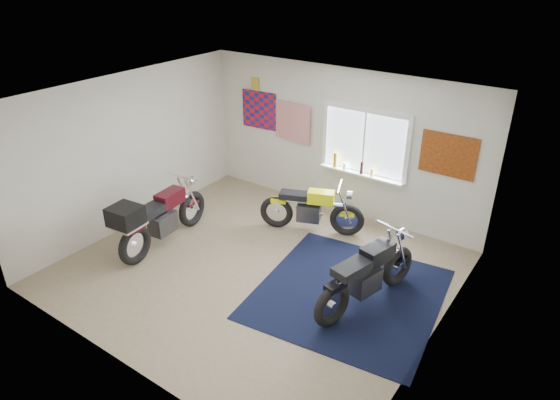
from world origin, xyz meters
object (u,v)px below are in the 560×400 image
Objects in this scene: black_chrome_bike at (367,276)px; maroon_tourer at (157,218)px; yellow_triumph at (311,210)px; navy_rug at (349,293)px.

maroon_tourer is (-3.47, -0.63, 0.10)m from black_chrome_bike.
yellow_triumph is 0.85× the size of maroon_tourer.
yellow_triumph is 2.61m from maroon_tourer.
maroon_tourer reaches higher than yellow_triumph.
black_chrome_bike is (0.28, -0.05, 0.44)m from navy_rug.
black_chrome_bike is (1.70, -1.28, 0.04)m from yellow_triumph.
navy_rug is at bearing 94.07° from black_chrome_bike.
maroon_tourer is (-3.20, -0.68, 0.54)m from navy_rug.
black_chrome_bike is 0.95× the size of maroon_tourer.
navy_rug is at bearing -83.37° from maroon_tourer.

